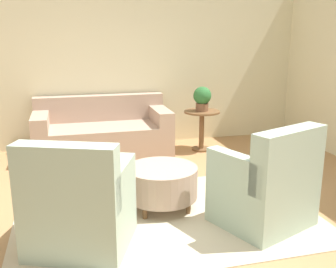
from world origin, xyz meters
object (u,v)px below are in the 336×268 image
at_px(ottoman_table, 161,182).
at_px(side_table, 202,123).
at_px(couch, 103,133).
at_px(potted_plant_on_side_table, 202,98).
at_px(armchair_left, 78,208).
at_px(armchair_right, 267,187).

xyz_separation_m(ottoman_table, side_table, (1.16, 1.98, 0.15)).
bearing_deg(side_table, couch, 172.18).
bearing_deg(ottoman_table, potted_plant_on_side_table, 59.73).
xyz_separation_m(armchair_left, potted_plant_on_side_table, (2.06, 2.64, 0.47)).
xyz_separation_m(couch, armchair_left, (-0.48, -2.85, 0.07)).
xyz_separation_m(couch, side_table, (1.58, -0.22, 0.13)).
relative_size(armchair_right, side_table, 1.62).
xyz_separation_m(ottoman_table, potted_plant_on_side_table, (1.16, 1.98, 0.57)).
bearing_deg(side_table, armchair_left, -127.97).
relative_size(ottoman_table, side_table, 1.19).
bearing_deg(armchair_left, side_table, 52.03).
xyz_separation_m(couch, armchair_right, (1.32, -2.85, 0.07)).
bearing_deg(potted_plant_on_side_table, ottoman_table, -120.27).
bearing_deg(potted_plant_on_side_table, side_table, 0.00).
height_order(couch, potted_plant_on_side_table, potted_plant_on_side_table).
bearing_deg(potted_plant_on_side_table, armchair_right, -95.49).
bearing_deg(potted_plant_on_side_table, couch, 172.18).
bearing_deg(ottoman_table, armchair_left, -144.03).
relative_size(armchair_right, ottoman_table, 1.36).
bearing_deg(armchair_left, potted_plant_on_side_table, 52.03).
distance_m(couch, potted_plant_on_side_table, 1.68).
xyz_separation_m(armchair_left, side_table, (2.06, 2.64, 0.05)).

